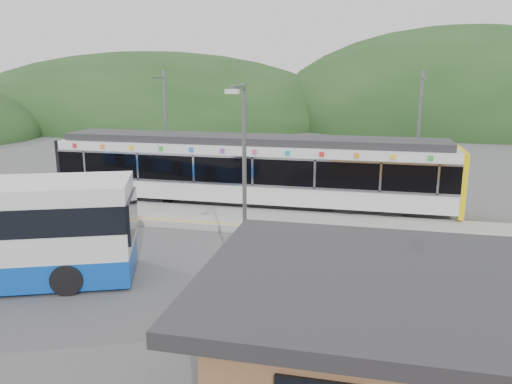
# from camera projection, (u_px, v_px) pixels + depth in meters

# --- Properties ---
(ground) EXTENTS (120.00, 120.00, 0.00)m
(ground) POSITION_uv_depth(u_px,v_px,m) (248.00, 248.00, 20.06)
(ground) COLOR #4C4C4F
(ground) RESTS_ON ground
(hills) EXTENTS (146.00, 149.00, 26.00)m
(hills) POSITION_uv_depth(u_px,v_px,m) (400.00, 221.00, 23.73)
(hills) COLOR #1E3D19
(hills) RESTS_ON ground
(platform) EXTENTS (26.00, 3.20, 0.30)m
(platform) POSITION_uv_depth(u_px,v_px,m) (265.00, 221.00, 23.16)
(platform) COLOR #9E9E99
(platform) RESTS_ON ground
(yellow_line) EXTENTS (26.00, 0.10, 0.01)m
(yellow_line) POSITION_uv_depth(u_px,v_px,m) (259.00, 226.00, 21.89)
(yellow_line) COLOR yellow
(yellow_line) RESTS_ON platform
(train) EXTENTS (20.44, 3.01, 3.74)m
(train) POSITION_uv_depth(u_px,v_px,m) (250.00, 169.00, 25.56)
(train) COLOR black
(train) RESTS_ON ground
(catenary_mast_west) EXTENTS (0.18, 1.80, 7.00)m
(catenary_mast_west) POSITION_uv_depth(u_px,v_px,m) (166.00, 130.00, 28.86)
(catenary_mast_west) COLOR slate
(catenary_mast_west) RESTS_ON ground
(catenary_mast_east) EXTENTS (0.18, 1.80, 7.00)m
(catenary_mast_east) POSITION_uv_depth(u_px,v_px,m) (418.00, 136.00, 25.81)
(catenary_mast_east) COLOR slate
(catenary_mast_east) RESTS_ON ground
(station_shelter) EXTENTS (9.20, 6.20, 3.00)m
(station_shelter) POSITION_uv_depth(u_px,v_px,m) (432.00, 347.00, 9.86)
(station_shelter) COLOR #9A6D43
(station_shelter) RESTS_ON ground
(lamp_post) EXTENTS (0.36, 1.15, 6.58)m
(lamp_post) POSITION_uv_depth(u_px,v_px,m) (243.00, 179.00, 14.12)
(lamp_post) COLOR slate
(lamp_post) RESTS_ON ground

